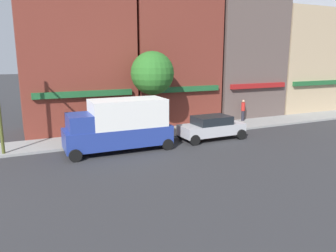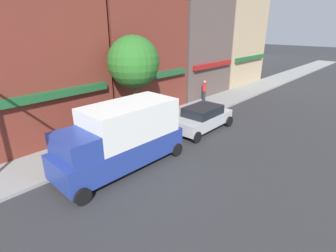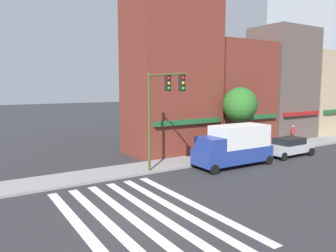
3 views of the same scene
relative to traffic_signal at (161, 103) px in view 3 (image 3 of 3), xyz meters
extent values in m
plane|color=#2D2D30|center=(-3.92, -4.89, -4.90)|extent=(200.00, 200.00, 0.00)
cube|color=gray|center=(-3.92, 2.61, -4.83)|extent=(120.00, 3.00, 0.15)
cube|color=silver|center=(-6.77, -4.89, -4.90)|extent=(0.50, 10.80, 0.01)
cube|color=silver|center=(-5.63, -4.89, -4.90)|extent=(0.50, 10.80, 0.01)
cube|color=silver|center=(-4.49, -4.89, -4.90)|extent=(0.50, 10.80, 0.01)
cube|color=silver|center=(-3.35, -4.89, -4.90)|extent=(0.50, 10.80, 0.01)
cube|color=silver|center=(-2.21, -4.89, -4.90)|extent=(0.50, 10.80, 0.01)
cube|color=silver|center=(-1.07, -4.89, -4.90)|extent=(0.50, 10.80, 0.01)
cube|color=maroon|center=(5.11, 6.61, 2.16)|extent=(7.83, 5.00, 14.12)
cube|color=#1E592D|center=(5.11, 3.96, -1.90)|extent=(6.66, 0.30, 0.40)
cube|color=maroon|center=(12.77, 6.61, 0.21)|extent=(7.03, 5.00, 10.23)
cube|color=#1E592D|center=(12.77, 3.96, -1.90)|extent=(5.98, 0.30, 0.40)
cube|color=brown|center=(19.95, 6.61, 1.22)|extent=(6.71, 5.00, 12.25)
cube|color=maroon|center=(19.95, 3.96, -1.90)|extent=(5.70, 0.30, 0.40)
cube|color=tan|center=(27.15, 6.61, 0.09)|extent=(7.36, 5.00, 9.99)
cylinder|color=#474C1E|center=(0.00, 1.51, -1.48)|extent=(0.18, 0.18, 6.84)
cylinder|color=#474C1E|center=(0.00, -0.64, 1.74)|extent=(0.12, 4.31, 0.12)
cube|color=black|center=(0.00, -0.86, 1.22)|extent=(0.32, 0.24, 0.95)
sphere|color=red|center=(0.00, -0.99, 1.51)|extent=(0.18, 0.18, 0.18)
sphere|color=#EAAD14|center=(0.00, -0.99, 1.21)|extent=(0.18, 0.18, 0.18)
sphere|color=green|center=(0.00, -0.99, 0.91)|extent=(0.18, 0.18, 0.18)
cube|color=black|center=(0.00, -2.37, 1.22)|extent=(0.32, 0.24, 0.95)
sphere|color=red|center=(0.00, -2.50, 1.51)|extent=(0.18, 0.18, 0.18)
sphere|color=#EAAD14|center=(0.00, -2.50, 1.21)|extent=(0.18, 0.18, 0.18)
sphere|color=green|center=(0.00, -2.50, 0.91)|extent=(0.18, 0.18, 0.18)
cube|color=navy|center=(6.17, -0.19, -4.01)|extent=(6.23, 2.29, 1.10)
cube|color=silver|center=(6.79, -0.19, -2.66)|extent=(4.37, 2.26, 1.60)
cube|color=navy|center=(4.19, -0.19, -3.01)|extent=(1.77, 2.11, 0.90)
cylinder|color=black|center=(3.48, 0.91, -4.56)|extent=(0.68, 0.22, 0.68)
cylinder|color=black|center=(3.48, -1.29, -4.56)|extent=(0.68, 0.22, 0.68)
cylinder|color=black|center=(8.86, 0.91, -4.56)|extent=(0.68, 0.22, 0.68)
cylinder|color=black|center=(8.86, -1.29, -4.56)|extent=(0.68, 0.22, 0.68)
cube|color=#B7B7BC|center=(12.63, -0.19, -4.21)|extent=(4.43, 1.88, 0.70)
cube|color=black|center=(12.63, -0.19, -3.59)|extent=(2.45, 1.70, 0.55)
cylinder|color=black|center=(10.84, 0.71, -4.56)|extent=(0.68, 0.22, 0.68)
cylinder|color=black|center=(10.84, -1.09, -4.56)|extent=(0.68, 0.22, 0.68)
cylinder|color=black|center=(14.42, 0.71, -4.56)|extent=(0.68, 0.22, 0.68)
cylinder|color=black|center=(14.42, -1.09, -4.56)|extent=(0.68, 0.22, 0.68)
cylinder|color=#23232D|center=(18.10, 3.55, -4.33)|extent=(0.26, 0.26, 0.85)
cylinder|color=red|center=(18.10, 3.55, -3.55)|extent=(0.32, 0.32, 0.70)
sphere|color=tan|center=(18.10, 3.55, -3.09)|extent=(0.22, 0.22, 0.22)
cylinder|color=red|center=(4.13, 1.51, -4.43)|extent=(0.20, 0.20, 0.65)
sphere|color=red|center=(4.13, 1.51, -4.03)|extent=(0.24, 0.24, 0.24)
cylinder|color=brown|center=(9.52, 2.61, -3.17)|extent=(0.24, 0.24, 3.17)
sphere|color=#286623|center=(9.52, 2.61, -0.54)|extent=(2.98, 2.98, 2.98)
camera|label=1|loc=(0.93, -18.39, 0.60)|focal=35.00mm
camera|label=2|loc=(-0.38, -9.17, 1.42)|focal=28.00mm
camera|label=3|loc=(-10.70, -17.81, 1.08)|focal=35.00mm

